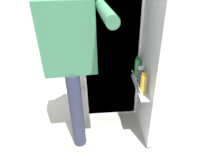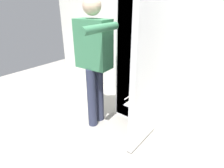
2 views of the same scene
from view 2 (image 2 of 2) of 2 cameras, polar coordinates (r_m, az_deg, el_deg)
ground_plane at (r=2.51m, az=2.97°, el=-13.43°), size 6.34×6.34×0.00m
kitchen_wall at (r=2.82m, az=15.29°, el=18.66°), size 4.40×0.10×2.60m
refrigerator at (r=2.52m, az=10.74°, el=7.52°), size 0.64×1.20×1.65m
person at (r=2.23m, az=-5.36°, el=8.82°), size 0.56×0.70×1.58m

